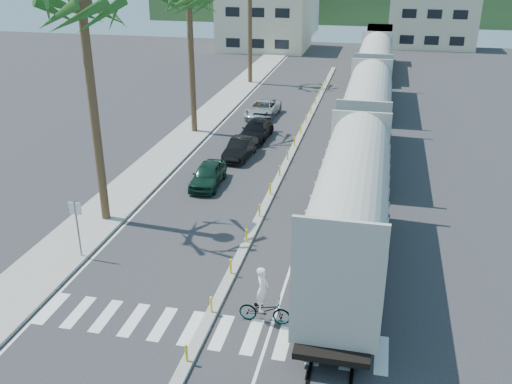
% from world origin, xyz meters
% --- Properties ---
extents(ground, '(140.00, 140.00, 0.00)m').
position_xyz_m(ground, '(0.00, 0.00, 0.00)').
color(ground, '#28282B').
rests_on(ground, ground).
extents(sidewalk, '(3.00, 90.00, 0.15)m').
position_xyz_m(sidewalk, '(-8.50, 25.00, 0.07)').
color(sidewalk, gray).
rests_on(sidewalk, ground).
extents(rails, '(1.56, 100.00, 0.06)m').
position_xyz_m(rails, '(5.00, 28.00, 0.03)').
color(rails, black).
rests_on(rails, ground).
extents(median, '(0.45, 60.00, 0.85)m').
position_xyz_m(median, '(0.00, 19.96, 0.09)').
color(median, gray).
rests_on(median, ground).
extents(crosswalk, '(14.00, 2.20, 0.01)m').
position_xyz_m(crosswalk, '(0.00, -2.00, 0.01)').
color(crosswalk, silver).
rests_on(crosswalk, ground).
extents(lane_markings, '(9.42, 90.00, 0.01)m').
position_xyz_m(lane_markings, '(-2.15, 25.00, 0.00)').
color(lane_markings, silver).
rests_on(lane_markings, ground).
extents(freight_train, '(3.00, 60.94, 5.85)m').
position_xyz_m(freight_train, '(5.00, 23.87, 2.91)').
color(freight_train, '#AEADA0').
rests_on(freight_train, ground).
extents(street_sign, '(0.60, 0.08, 3.00)m').
position_xyz_m(street_sign, '(-7.30, 2.00, 1.97)').
color(street_sign, slate).
rests_on(street_sign, ground).
extents(buildings, '(38.00, 27.00, 10.00)m').
position_xyz_m(buildings, '(-6.41, 71.66, 4.36)').
color(buildings, beige).
rests_on(buildings, ground).
extents(car_lead, '(1.94, 4.25, 1.41)m').
position_xyz_m(car_lead, '(-4.07, 11.86, 0.71)').
color(car_lead, black).
rests_on(car_lead, ground).
extents(car_second, '(2.02, 4.36, 1.37)m').
position_xyz_m(car_second, '(-3.34, 17.14, 0.69)').
color(car_second, black).
rests_on(car_second, ground).
extents(car_third, '(2.38, 5.00, 1.40)m').
position_xyz_m(car_third, '(-3.19, 21.45, 0.70)').
color(car_third, black).
rests_on(car_third, ground).
extents(car_rear, '(2.98, 5.33, 1.40)m').
position_xyz_m(car_rear, '(-3.98, 27.61, 0.70)').
color(car_rear, '#B7BBBD').
rests_on(car_rear, ground).
extents(cyclist, '(0.82, 2.05, 2.42)m').
position_xyz_m(cyclist, '(2.14, -0.95, 0.79)').
color(cyclist, '#9EA0A5').
rests_on(cyclist, ground).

